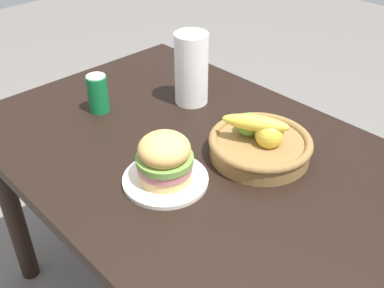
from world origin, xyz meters
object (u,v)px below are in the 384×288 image
plate (166,180)px  paper_towel_roll (191,69)px  fruit_basket (260,143)px  soda_can (98,94)px  sandwich (165,158)px

plate → paper_towel_roll: paper_towel_roll is taller
fruit_basket → paper_towel_roll: (-0.36, 0.08, 0.08)m
fruit_basket → paper_towel_roll: paper_towel_roll is taller
plate → soda_can: 0.44m
sandwich → soda_can: (-0.43, 0.08, -0.01)m
plate → fruit_basket: (0.09, 0.27, 0.04)m
sandwich → plate: bearing=0.0°
plate → paper_towel_roll: bearing=127.6°
soda_can → fruit_basket: (0.52, 0.18, -0.02)m
plate → sandwich: bearing=180.0°
soda_can → paper_towel_roll: bearing=58.1°
plate → soda_can: (-0.43, 0.08, 0.06)m
sandwich → fruit_basket: size_ratio=0.51×
soda_can → paper_towel_roll: paper_towel_roll is taller
plate → sandwich: (-0.00, 0.00, 0.07)m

